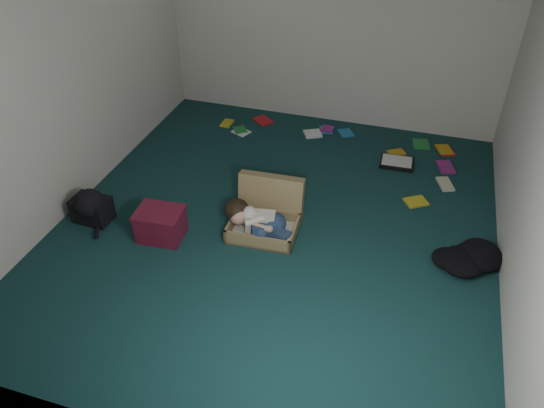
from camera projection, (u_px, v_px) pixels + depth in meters
The scene contains 11 objects.
floor at pixel (277, 225), 5.04m from camera, with size 4.50×4.50×0.00m, color #133637.
wall_back at pixel (335, 16), 5.99m from camera, with size 4.50×4.50×0.00m, color silver.
wall_front at pixel (142, 294), 2.54m from camera, with size 4.50×4.50×0.00m, color silver.
wall_left at pixel (64, 70), 4.74m from camera, with size 4.50×4.50×0.00m, color silver.
suitcase at pixel (267, 215), 4.94m from camera, with size 0.65×0.63×0.46m.
person at pixel (258, 221), 4.80m from camera, with size 0.68×0.32×0.28m.
maroon_bin at pixel (161, 224), 4.81m from camera, with size 0.44×0.36×0.29m.
backpack at pixel (92, 209), 5.02m from camera, with size 0.43×0.35×0.26m, color black, non-canonical shape.
clothing_pile at pixel (464, 255), 4.58m from camera, with size 0.49×0.40×0.15m, color black, non-canonical shape.
paper_tray at pixel (397, 163), 5.88m from camera, with size 0.37×0.28×0.05m.
book_scatter at pixel (353, 146), 6.20m from camera, with size 2.89×1.44×0.02m.
Camera 1 is at (1.12, -3.76, 3.16)m, focal length 35.00 mm.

